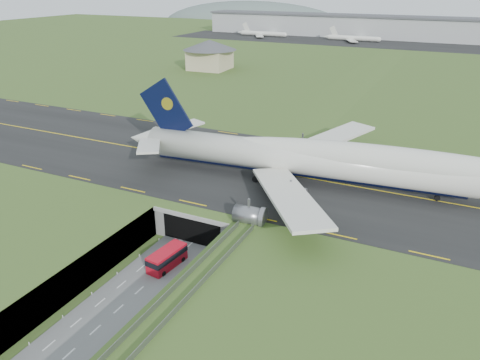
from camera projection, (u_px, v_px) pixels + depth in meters
The scene contains 10 objects.
ground at pixel (168, 265), 79.85m from camera, with size 900.00×900.00×0.00m, color #3E5823.
airfield_deck at pixel (167, 250), 78.66m from camera, with size 800.00×800.00×6.00m, color gray.
trench_road at pixel (141, 289), 73.60m from camera, with size 12.00×75.00×0.20m, color slate.
taxiway at pixel (249, 168), 104.76m from camera, with size 800.00×44.00×0.18m, color black.
tunnel_portal at pixel (214, 208), 92.36m from camera, with size 17.00×22.30×6.00m.
guideway at pixel (153, 329), 57.54m from camera, with size 3.00×53.00×7.05m.
jumbo_jet at pixel (332, 161), 93.53m from camera, with size 95.00×60.82×20.20m.
shuttle_tram at pixel (167, 258), 78.81m from camera, with size 3.75×7.91×3.11m.
service_building at pixel (210, 52), 216.34m from camera, with size 26.08×26.08×13.50m.
cargo_terminal at pixel (410, 28), 322.23m from camera, with size 320.00×67.00×15.60m.
Camera 1 is at (40.39, -55.54, 45.00)m, focal length 35.00 mm.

